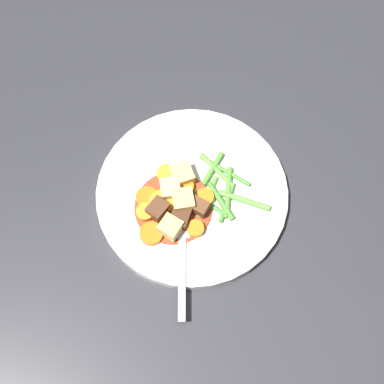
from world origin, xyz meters
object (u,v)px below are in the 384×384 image
(carrot_slice_1, at_px, (147,198))
(carrot_slice_0, at_px, (195,229))
(carrot_slice_3, at_px, (166,175))
(potato_chunk_1, at_px, (171,228))
(fork, at_px, (182,253))
(potato_chunk_3, at_px, (183,175))
(carrot_slice_2, at_px, (145,212))
(potato_chunk_0, at_px, (170,190))
(meat_chunk_2, at_px, (199,207))
(meat_chunk_1, at_px, (181,217))
(carrot_slice_7, at_px, (185,187))
(carrot_slice_6, at_px, (205,197))
(carrot_slice_5, at_px, (151,234))
(carrot_slice_4, at_px, (162,203))
(meat_chunk_0, at_px, (158,210))
(dinner_plate, at_px, (192,194))
(potato_chunk_2, at_px, (183,201))

(carrot_slice_1, bearing_deg, carrot_slice_0, 111.85)
(carrot_slice_3, relative_size, potato_chunk_1, 1.04)
(fork, bearing_deg, potato_chunk_3, -124.28)
(carrot_slice_2, height_order, potato_chunk_0, potato_chunk_0)
(carrot_slice_3, xyz_separation_m, potato_chunk_0, (0.01, 0.03, 0.01))
(carrot_slice_0, distance_m, potato_chunk_3, 0.08)
(meat_chunk_2, height_order, fork, meat_chunk_2)
(carrot_slice_0, xyz_separation_m, meat_chunk_1, (0.01, -0.02, 0.00))
(carrot_slice_1, xyz_separation_m, carrot_slice_7, (-0.05, 0.02, 0.00))
(carrot_slice_2, bearing_deg, meat_chunk_2, 150.94)
(carrot_slice_1, xyz_separation_m, carrot_slice_6, (-0.07, 0.05, -0.00))
(potato_chunk_1, bearing_deg, meat_chunk_1, -163.74)
(carrot_slice_5, height_order, carrot_slice_7, carrot_slice_7)
(carrot_slice_3, relative_size, meat_chunk_1, 0.92)
(carrot_slice_0, xyz_separation_m, potato_chunk_3, (-0.03, -0.08, 0.01))
(carrot_slice_7, xyz_separation_m, potato_chunk_1, (0.05, 0.04, 0.01))
(carrot_slice_5, bearing_deg, carrot_slice_4, -140.25)
(carrot_slice_1, xyz_separation_m, potato_chunk_3, (-0.06, 0.00, 0.01))
(carrot_slice_1, relative_size, carrot_slice_6, 1.23)
(potato_chunk_0, bearing_deg, meat_chunk_0, 27.61)
(dinner_plate, height_order, meat_chunk_1, meat_chunk_1)
(carrot_slice_5, height_order, potato_chunk_1, potato_chunk_1)
(carrot_slice_4, relative_size, fork, 0.23)
(dinner_plate, relative_size, carrot_slice_0, 11.42)
(potato_chunk_3, distance_m, meat_chunk_1, 0.06)
(carrot_slice_4, bearing_deg, potato_chunk_1, 74.98)
(carrot_slice_6, xyz_separation_m, meat_chunk_1, (0.05, 0.01, 0.01))
(potato_chunk_1, relative_size, fork, 0.18)
(potato_chunk_0, xyz_separation_m, meat_chunk_2, (-0.02, 0.04, -0.00))
(carrot_slice_5, height_order, carrot_slice_6, carrot_slice_6)
(dinner_plate, height_order, meat_chunk_0, meat_chunk_0)
(meat_chunk_2, bearing_deg, carrot_slice_2, -29.06)
(carrot_slice_1, height_order, carrot_slice_3, same)
(potato_chunk_1, relative_size, potato_chunk_2, 0.93)
(potato_chunk_1, bearing_deg, meat_chunk_2, -175.35)
(carrot_slice_0, relative_size, carrot_slice_6, 0.93)
(carrot_slice_1, bearing_deg, fork, 88.06)
(carrot_slice_3, bearing_deg, dinner_plate, 111.88)
(fork, bearing_deg, carrot_slice_1, -91.94)
(potato_chunk_0, height_order, potato_chunk_3, potato_chunk_0)
(carrot_slice_1, bearing_deg, potato_chunk_0, 161.75)
(carrot_slice_4, relative_size, meat_chunk_2, 1.32)
(carrot_slice_3, bearing_deg, carrot_slice_1, 19.41)
(carrot_slice_4, xyz_separation_m, carrot_slice_5, (0.04, 0.03, -0.00))
(dinner_plate, distance_m, potato_chunk_3, 0.03)
(carrot_slice_0, bearing_deg, meat_chunk_2, -132.86)
(carrot_slice_4, height_order, fork, carrot_slice_4)
(potato_chunk_2, bearing_deg, carrot_slice_6, 163.77)
(dinner_plate, relative_size, fork, 1.82)
(meat_chunk_0, bearing_deg, carrot_slice_0, 120.00)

